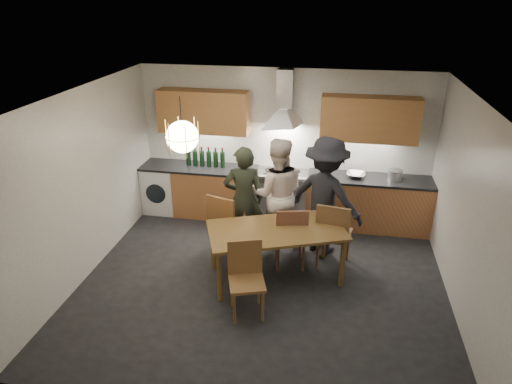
% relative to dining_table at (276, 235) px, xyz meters
% --- Properties ---
extents(ground, '(5.00, 5.00, 0.00)m').
position_rel_dining_table_xyz_m(ground, '(-0.16, -0.17, -0.69)').
color(ground, black).
rests_on(ground, ground).
extents(room_shell, '(5.02, 4.52, 2.61)m').
position_rel_dining_table_xyz_m(room_shell, '(-0.16, -0.17, 1.02)').
color(room_shell, white).
rests_on(room_shell, ground).
extents(counter_run, '(5.00, 0.62, 0.90)m').
position_rel_dining_table_xyz_m(counter_run, '(-0.13, 1.78, -0.24)').
color(counter_run, '#C07C49').
rests_on(counter_run, ground).
extents(range_stove, '(0.90, 0.60, 0.92)m').
position_rel_dining_table_xyz_m(range_stove, '(-0.16, 1.78, -0.24)').
color(range_stove, silver).
rests_on(range_stove, ground).
extents(wall_fixtures, '(4.30, 0.54, 1.10)m').
position_rel_dining_table_xyz_m(wall_fixtures, '(-0.16, 1.90, 1.19)').
color(wall_fixtures, '#C2854A').
rests_on(wall_fixtures, ground).
extents(pendant_lamp, '(0.43, 0.43, 0.70)m').
position_rel_dining_table_xyz_m(pendant_lamp, '(-1.16, -0.27, 1.41)').
color(pendant_lamp, black).
rests_on(pendant_lamp, ground).
extents(dining_table, '(2.05, 1.52, 0.78)m').
position_rel_dining_table_xyz_m(dining_table, '(0.00, 0.00, 0.00)').
color(dining_table, brown).
rests_on(dining_table, ground).
extents(chair_back_left, '(0.59, 0.59, 1.03)m').
position_rel_dining_table_xyz_m(chair_back_left, '(-0.83, 0.43, -0.10)').
color(chair_back_left, brown).
rests_on(chair_back_left, ground).
extents(chair_back_mid, '(0.53, 0.53, 0.99)m').
position_rel_dining_table_xyz_m(chair_back_mid, '(0.17, 0.26, -0.12)').
color(chair_back_mid, brown).
rests_on(chair_back_mid, ground).
extents(chair_back_right, '(0.54, 0.54, 1.05)m').
position_rel_dining_table_xyz_m(chair_back_right, '(0.77, 0.38, -0.09)').
color(chair_back_right, brown).
rests_on(chair_back_right, ground).
extents(chair_front, '(0.54, 0.54, 0.95)m').
position_rel_dining_table_xyz_m(chair_front, '(-0.27, -0.77, -0.14)').
color(chair_front, brown).
rests_on(chair_front, ground).
extents(person_left, '(0.69, 0.54, 1.68)m').
position_rel_dining_table_xyz_m(person_left, '(-0.61, 0.75, 0.15)').
color(person_left, black).
rests_on(person_left, ground).
extents(person_mid, '(0.95, 0.80, 1.77)m').
position_rel_dining_table_xyz_m(person_mid, '(-0.12, 0.93, 0.20)').
color(person_mid, beige).
rests_on(person_mid, ground).
extents(person_right, '(1.36, 1.12, 1.83)m').
position_rel_dining_table_xyz_m(person_right, '(0.62, 0.88, 0.23)').
color(person_right, black).
rests_on(person_right, ground).
extents(mixing_bowl, '(0.34, 0.34, 0.08)m').
position_rel_dining_table_xyz_m(mixing_bowl, '(1.08, 1.78, 0.25)').
color(mixing_bowl, silver).
rests_on(mixing_bowl, counter_run).
extents(stock_pot, '(0.27, 0.27, 0.16)m').
position_rel_dining_table_xyz_m(stock_pot, '(1.70, 1.78, 0.29)').
color(stock_pot, silver).
rests_on(stock_pot, counter_run).
extents(wine_bottles, '(0.70, 0.08, 0.35)m').
position_rel_dining_table_xyz_m(wine_bottles, '(-1.52, 1.84, 0.39)').
color(wine_bottles, black).
rests_on(wine_bottles, counter_run).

